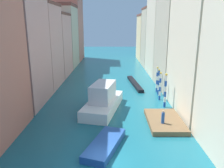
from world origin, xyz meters
TOP-DOWN VIEW (x-y plane):
  - ground_plane at (0.00, 24.50)m, footprint 154.00×154.00m
  - building_left_1 at (-13.10, 14.95)m, footprint 8.13×9.64m
  - building_left_2 at (-13.10, 24.39)m, footprint 8.13×9.25m
  - building_left_3 at (-13.10, 34.24)m, footprint 8.13×10.18m
  - building_left_4 at (-13.10, 45.23)m, footprint 8.13×11.22m
  - building_left_5 at (-13.10, 56.87)m, footprint 8.13×11.97m
  - building_right_1 at (13.10, 12.00)m, footprint 8.13×11.98m
  - building_right_2 at (13.10, 23.73)m, footprint 8.13×10.99m
  - building_right_3 at (13.10, 35.12)m, footprint 8.13×11.86m
  - building_right_4 at (13.10, 46.04)m, footprint 8.13×9.66m
  - building_right_5 at (13.10, 57.26)m, footprint 8.13×12.20m
  - waterfront_dock at (6.84, 7.97)m, footprint 3.96×6.63m
  - person_on_dock at (6.34, 6.81)m, footprint 0.36×0.36m
  - mooring_pole_0 at (8.02, 13.29)m, footprint 0.35×0.35m
  - mooring_pole_1 at (7.97, 16.47)m, footprint 0.33×0.33m
  - mooring_pole_2 at (8.28, 19.14)m, footprint 0.33×0.33m
  - mooring_pole_3 at (8.33, 20.70)m, footprint 0.32×0.32m
  - vaporetto_white at (-0.55, 12.29)m, footprint 5.66×10.29m
  - gondola_black at (5.00, 25.27)m, footprint 2.12×11.02m
  - motorboat_0 at (-0.00, 2.54)m, footprint 4.11×6.56m

SIDE VIEW (x-z plane):
  - ground_plane at x=0.00m, z-range 0.00..0.00m
  - waterfront_dock at x=6.84m, z-range 0.00..0.53m
  - gondola_black at x=5.00m, z-range 0.00..0.54m
  - motorboat_0 at x=0.00m, z-range 0.00..0.68m
  - person_on_dock at x=6.34m, z-range 0.48..2.00m
  - vaporetto_white at x=-0.55m, z-range -0.46..3.23m
  - mooring_pole_2 at x=8.28m, z-range 0.05..4.35m
  - mooring_pole_3 at x=8.33m, z-range 0.05..4.41m
  - mooring_pole_1 at x=7.97m, z-range 0.05..4.42m
  - mooring_pole_0 at x=8.02m, z-range 0.05..4.91m
  - building_left_3 at x=-13.10m, z-range 0.01..13.70m
  - building_right_5 at x=13.10m, z-range 0.01..14.38m
  - building_left_2 at x=-13.10m, z-range 0.01..14.97m
  - building_right_4 at x=13.10m, z-range 0.01..15.66m
  - building_left_4 at x=-13.10m, z-range 0.02..16.37m
  - building_right_2 at x=13.10m, z-range 0.01..16.99m
  - building_right_3 at x=13.10m, z-range 0.01..18.27m
  - building_left_1 at x=-13.10m, z-range 0.01..19.58m
  - building_right_1 at x=13.10m, z-range 0.01..19.88m
  - building_left_5 at x=-13.10m, z-range 0.01..21.79m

